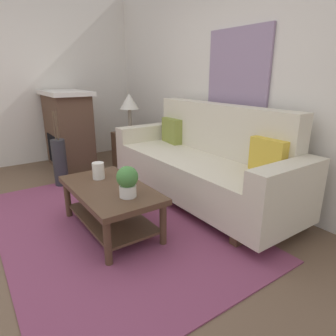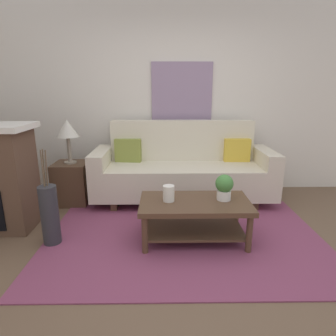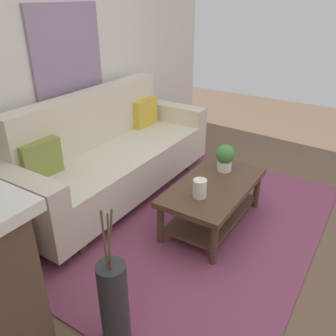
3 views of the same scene
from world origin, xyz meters
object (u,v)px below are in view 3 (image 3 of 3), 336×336
couch (112,157)px  coffee_table (213,195)px  throw_pillow_mustard (144,112)px  framed_painting (67,49)px  floor_vase (114,305)px  potted_plant_tabletop (225,157)px  throw_pillow_olive (41,159)px  tabletop_vase (200,188)px

couch → coffee_table: size_ratio=2.19×
throw_pillow_mustard → coffee_table: throw_pillow_mustard is taller
couch → framed_painting: bearing=90.0°
floor_vase → potted_plant_tabletop: bearing=2.8°
throw_pillow_olive → floor_vase: size_ratio=0.59×
throw_pillow_olive → coffee_table: throw_pillow_olive is taller
coffee_table → framed_painting: 1.98m
throw_pillow_mustard → throw_pillow_olive: bearing=180.0°
tabletop_vase → potted_plant_tabletop: (0.56, 0.03, 0.06)m
tabletop_vase → floor_vase: (-1.17, -0.06, -0.21)m
throw_pillow_olive → throw_pillow_mustard: (1.53, 0.00, 0.00)m
couch → coffee_table: couch is taller
floor_vase → framed_painting: 2.46m
couch → throw_pillow_olive: size_ratio=6.69×
potted_plant_tabletop → framed_painting: size_ratio=0.30×
throw_pillow_mustard → framed_painting: 1.15m
couch → tabletop_vase: size_ratio=15.05×
potted_plant_tabletop → floor_vase: potted_plant_tabletop is taller
tabletop_vase → coffee_table: bearing=-1.6°
couch → throw_pillow_olive: couch is taller
couch → throw_pillow_mustard: bearing=9.3°
throw_pillow_olive → throw_pillow_mustard: same height
throw_pillow_mustard → floor_vase: 2.55m
throw_pillow_olive → floor_vase: throw_pillow_olive is taller
coffee_table → potted_plant_tabletop: (0.29, 0.03, 0.26)m
potted_plant_tabletop → framed_painting: bearing=102.1°
potted_plant_tabletop → floor_vase: bearing=-177.2°
throw_pillow_olive → coffee_table: size_ratio=0.33×
potted_plant_tabletop → tabletop_vase: bearing=-177.2°
framed_painting → throw_pillow_mustard: bearing=-24.1°
throw_pillow_mustard → coffee_table: 1.50m
coffee_table → potted_plant_tabletop: potted_plant_tabletop is taller
couch → coffee_table: bearing=-87.7°
coffee_table → throw_pillow_mustard: bearing=60.6°
throw_pillow_mustard → coffee_table: bearing=-119.4°
throw_pillow_olive → couch: bearing=-9.3°
coffee_table → tabletop_vase: (-0.26, 0.01, 0.20)m
coffee_table → potted_plant_tabletop: bearing=6.8°
throw_pillow_olive → potted_plant_tabletop: throw_pillow_olive is taller
coffee_table → floor_vase: bearing=-178.0°
floor_vase → throw_pillow_olive: bearing=64.5°
potted_plant_tabletop → couch: bearing=107.0°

